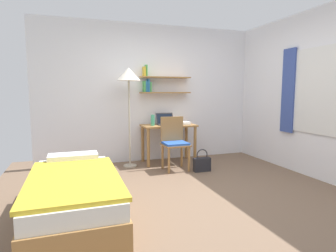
# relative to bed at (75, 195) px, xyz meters

# --- Properties ---
(ground_plane) EXTENTS (5.28, 5.28, 0.00)m
(ground_plane) POSITION_rel_bed_xyz_m (1.53, 0.21, -0.24)
(ground_plane) COLOR brown
(wall_back) EXTENTS (4.40, 0.27, 2.60)m
(wall_back) POSITION_rel_bed_xyz_m (1.53, 2.23, 1.06)
(wall_back) COLOR white
(wall_back) RESTS_ON ground_plane
(wall_right) EXTENTS (0.10, 4.40, 2.60)m
(wall_right) POSITION_rel_bed_xyz_m (3.55, 0.22, 1.06)
(wall_right) COLOR white
(wall_right) RESTS_ON ground_plane
(bed) EXTENTS (0.89, 1.85, 0.54)m
(bed) POSITION_rel_bed_xyz_m (0.00, 0.00, 0.00)
(bed) COLOR #9E703D
(bed) RESTS_ON ground_plane
(desk) EXTENTS (1.00, 0.52, 0.72)m
(desk) POSITION_rel_bed_xyz_m (1.72, 1.91, 0.34)
(desk) COLOR #9E703D
(desk) RESTS_ON ground_plane
(desk_chair) EXTENTS (0.43, 0.40, 0.90)m
(desk_chair) POSITION_rel_bed_xyz_m (1.66, 1.43, 0.26)
(desk_chair) COLOR #9E703D
(desk_chair) RESTS_ON ground_plane
(standing_lamp) EXTENTS (0.42, 0.42, 1.75)m
(standing_lamp) POSITION_rel_bed_xyz_m (0.96, 1.85, 1.31)
(standing_lamp) COLOR #B2A893
(standing_lamp) RESTS_ON ground_plane
(laptop) EXTENTS (0.34, 0.24, 0.21)m
(laptop) POSITION_rel_bed_xyz_m (1.68, 1.98, 0.53)
(laptop) COLOR #2D2D33
(laptop) RESTS_ON desk
(water_bottle) EXTENTS (0.07, 0.07, 0.20)m
(water_bottle) POSITION_rel_bed_xyz_m (1.40, 1.86, 0.58)
(water_bottle) COLOR #42A87F
(water_bottle) RESTS_ON desk
(book_stack) EXTENTS (0.20, 0.23, 0.05)m
(book_stack) POSITION_rel_bed_xyz_m (2.04, 1.88, 0.50)
(book_stack) COLOR silver
(book_stack) RESTS_ON desk
(handbag) EXTENTS (0.29, 0.11, 0.38)m
(handbag) POSITION_rel_bed_xyz_m (2.05, 1.14, -0.11)
(handbag) COLOR #232328
(handbag) RESTS_ON ground_plane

